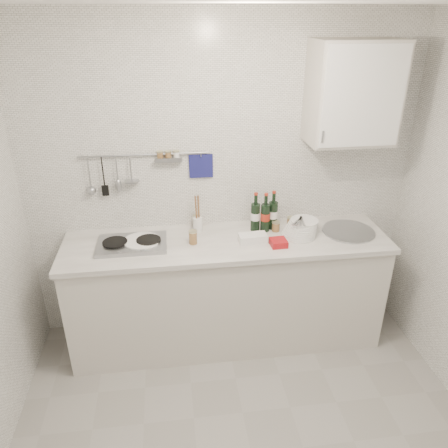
{
  "coord_description": "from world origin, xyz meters",
  "views": [
    {
      "loc": [
        -0.4,
        -1.75,
        2.47
      ],
      "look_at": [
        -0.05,
        0.9,
        1.15
      ],
      "focal_mm": 35.0,
      "sensor_mm": 36.0,
      "label": 1
    }
  ],
  "objects_px": {
    "plate_stack_hob": "(141,243)",
    "wine_bottles": "(265,212)",
    "utensil_crock": "(198,223)",
    "plate_stack_sink": "(301,228)",
    "wall_cabinet": "(353,93)"
  },
  "relations": [
    {
      "from": "plate_stack_sink",
      "to": "wine_bottles",
      "type": "bearing_deg",
      "value": 154.37
    },
    {
      "from": "wall_cabinet",
      "to": "utensil_crock",
      "type": "bearing_deg",
      "value": 177.09
    },
    {
      "from": "utensil_crock",
      "to": "wine_bottles",
      "type": "bearing_deg",
      "value": -5.1
    },
    {
      "from": "plate_stack_hob",
      "to": "utensil_crock",
      "type": "distance_m",
      "value": 0.47
    },
    {
      "from": "utensil_crock",
      "to": "plate_stack_sink",
      "type": "bearing_deg",
      "value": -12.44
    },
    {
      "from": "plate_stack_hob",
      "to": "utensil_crock",
      "type": "bearing_deg",
      "value": 22.32
    },
    {
      "from": "plate_stack_sink",
      "to": "utensil_crock",
      "type": "height_order",
      "value": "utensil_crock"
    },
    {
      "from": "plate_stack_hob",
      "to": "wine_bottles",
      "type": "distance_m",
      "value": 0.96
    },
    {
      "from": "wall_cabinet",
      "to": "utensil_crock",
      "type": "relative_size",
      "value": 2.31
    },
    {
      "from": "wall_cabinet",
      "to": "wine_bottles",
      "type": "height_order",
      "value": "wall_cabinet"
    },
    {
      "from": "wine_bottles",
      "to": "wall_cabinet",
      "type": "bearing_deg",
      "value": -0.99
    },
    {
      "from": "plate_stack_sink",
      "to": "wine_bottles",
      "type": "relative_size",
      "value": 0.92
    },
    {
      "from": "plate_stack_hob",
      "to": "wine_bottles",
      "type": "bearing_deg",
      "value": 7.88
    },
    {
      "from": "wine_bottles",
      "to": "utensil_crock",
      "type": "bearing_deg",
      "value": 174.9
    },
    {
      "from": "wall_cabinet",
      "to": "plate_stack_sink",
      "type": "xyz_separation_m",
      "value": [
        -0.33,
        -0.11,
        -0.97
      ]
    }
  ]
}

